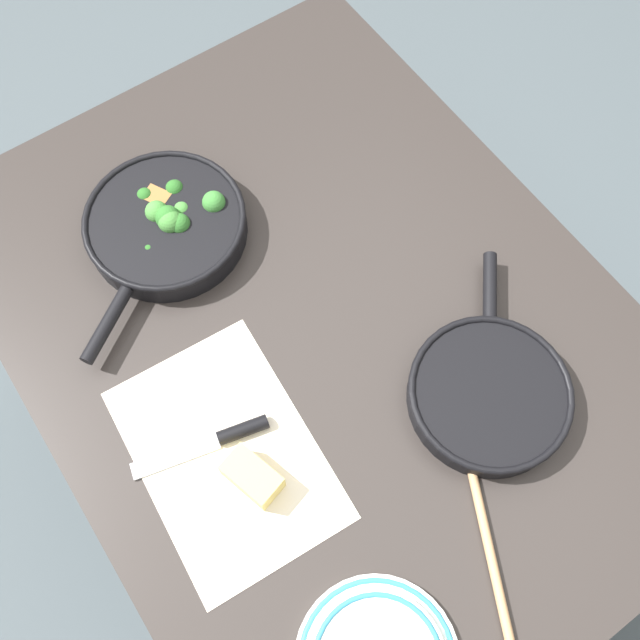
{
  "coord_description": "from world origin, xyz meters",
  "views": [
    {
      "loc": [
        0.41,
        -0.28,
        1.88
      ],
      "look_at": [
        0.0,
        0.0,
        0.75
      ],
      "focal_mm": 40.0,
      "sensor_mm": 36.0,
      "label": 1
    }
  ],
  "objects_px": {
    "wooden_spoon": "(475,486)",
    "grater_knife": "(221,439)",
    "cheese_block": "(252,477)",
    "skillet_broccoli": "(166,224)",
    "skillet_eggs": "(489,393)"
  },
  "relations": [
    {
      "from": "cheese_block",
      "to": "grater_knife",
      "type": "bearing_deg",
      "value": -174.37
    },
    {
      "from": "skillet_broccoli",
      "to": "cheese_block",
      "type": "height_order",
      "value": "skillet_broccoli"
    },
    {
      "from": "wooden_spoon",
      "to": "grater_knife",
      "type": "height_order",
      "value": "grater_knife"
    },
    {
      "from": "grater_knife",
      "to": "cheese_block",
      "type": "relative_size",
      "value": 2.25
    },
    {
      "from": "skillet_broccoli",
      "to": "wooden_spoon",
      "type": "relative_size",
      "value": 1.1
    },
    {
      "from": "skillet_eggs",
      "to": "cheese_block",
      "type": "bearing_deg",
      "value": 115.35
    },
    {
      "from": "skillet_broccoli",
      "to": "skillet_eggs",
      "type": "relative_size",
      "value": 1.16
    },
    {
      "from": "skillet_eggs",
      "to": "cheese_block",
      "type": "xyz_separation_m",
      "value": [
        -0.11,
        -0.39,
        0.0
      ]
    },
    {
      "from": "wooden_spoon",
      "to": "cheese_block",
      "type": "bearing_deg",
      "value": 80.33
    },
    {
      "from": "skillet_broccoli",
      "to": "grater_knife",
      "type": "relative_size",
      "value": 1.72
    },
    {
      "from": "wooden_spoon",
      "to": "grater_knife",
      "type": "bearing_deg",
      "value": 71.54
    },
    {
      "from": "skillet_eggs",
      "to": "wooden_spoon",
      "type": "relative_size",
      "value": 0.94
    },
    {
      "from": "skillet_broccoli",
      "to": "skillet_eggs",
      "type": "bearing_deg",
      "value": 81.97
    },
    {
      "from": "grater_knife",
      "to": "cheese_block",
      "type": "bearing_deg",
      "value": 109.44
    },
    {
      "from": "skillet_broccoli",
      "to": "wooden_spoon",
      "type": "bearing_deg",
      "value": 70.17
    }
  ]
}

